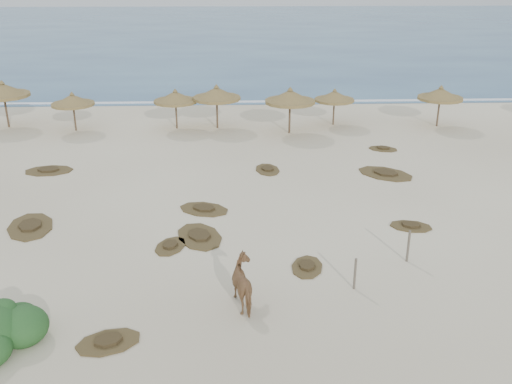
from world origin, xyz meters
TOP-DOWN VIEW (x-y plane):
  - ground at (0.00, 0.00)m, footprint 160.00×160.00m
  - ocean at (0.00, 75.00)m, footprint 200.00×100.00m
  - foam_line at (0.00, 26.00)m, footprint 70.00×0.60m
  - palapa_0 at (-13.61, 19.41)m, footprint 4.36×4.36m
  - palapa_1 at (-8.94, 18.38)m, footprint 3.47×3.47m
  - palapa_2 at (-2.46, 18.66)m, footprint 2.92×2.92m
  - palapa_3 at (0.20, 18.66)m, footprint 3.87×3.87m
  - palapa_4 at (4.81, 17.32)m, footprint 3.21×3.21m
  - palapa_5 at (7.93, 19.17)m, footprint 2.68×2.68m
  - palapa_6 at (14.77, 18.58)m, footprint 3.19×3.19m
  - horse at (1.65, -2.18)m, footprint 1.31×1.97m
  - fence_post_near at (5.28, -1.34)m, footprint 0.11×0.11m
  - fence_post_far at (7.59, 0.45)m, footprint 0.10×0.10m
  - scrub_1 at (-7.15, 3.86)m, footprint 2.54×3.21m
  - scrub_2 at (-1.19, 1.89)m, footprint 1.53×1.90m
  - scrub_3 at (-0.07, 5.37)m, footprint 2.68×2.28m
  - scrub_4 at (8.57, 3.30)m, footprint 1.96×1.53m
  - scrub_5 at (9.07, 9.55)m, footprint 3.47×3.31m
  - scrub_6 at (-8.41, 10.66)m, footprint 2.58×1.76m
  - scrub_7 at (3.03, 10.39)m, footprint 1.50×2.06m
  - scrub_9 at (-0.12, 2.69)m, footprint 2.50×3.03m
  - scrub_10 at (9.97, 13.69)m, footprint 1.93×1.59m
  - scrub_11 at (-2.37, -4.00)m, footprint 2.19×1.80m
  - scrub_12 at (3.87, 0.10)m, footprint 1.47×1.92m

SIDE VIEW (x-z plane):
  - ground at x=0.00m, z-range 0.00..0.00m
  - ocean at x=0.00m, z-range 0.00..0.01m
  - foam_line at x=0.00m, z-range 0.00..0.01m
  - scrub_2 at x=-1.19m, z-range -0.03..0.13m
  - scrub_11 at x=-2.37m, z-range -0.03..0.13m
  - scrub_3 at x=-0.07m, z-range -0.03..0.13m
  - scrub_5 at x=9.07m, z-range -0.03..0.13m
  - scrub_6 at x=-8.41m, z-range -0.03..0.13m
  - scrub_7 at x=3.03m, z-range -0.03..0.13m
  - scrub_10 at x=9.97m, z-range -0.03..0.13m
  - scrub_1 at x=-7.15m, z-range -0.03..0.13m
  - scrub_4 at x=8.57m, z-range -0.03..0.13m
  - scrub_9 at x=-0.12m, z-range -0.03..0.13m
  - scrub_12 at x=3.87m, z-range -0.03..0.13m
  - fence_post_near at x=5.28m, z-range 0.00..1.14m
  - fence_post_far at x=7.59m, z-range 0.00..1.24m
  - horse at x=1.65m, z-range 0.00..1.53m
  - palapa_5 at x=7.93m, z-range 0.68..3.14m
  - palapa_1 at x=-8.94m, z-range 0.70..3.25m
  - palapa_2 at x=-2.46m, z-range 0.73..3.36m
  - palapa_6 at x=14.77m, z-range 0.76..3.50m
  - palapa_3 at x=0.20m, z-range 0.80..3.70m
  - palapa_4 at x=4.81m, z-range 0.82..3.79m
  - palapa_0 at x=-13.61m, z-range 0.86..3.97m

